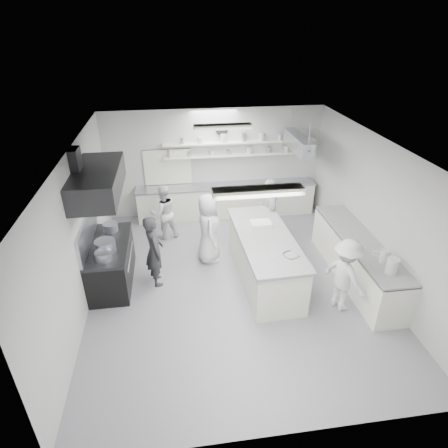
{
  "coord_description": "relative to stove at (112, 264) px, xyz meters",
  "views": [
    {
      "loc": [
        -1.16,
        -6.53,
        5.07
      ],
      "look_at": [
        -0.14,
        0.6,
        1.13
      ],
      "focal_mm": 30.27,
      "sensor_mm": 36.0,
      "label": 1
    }
  ],
  "objects": [
    {
      "name": "pot_rack",
      "position": [
        4.6,
        2.0,
        1.85
      ],
      "size": [
        0.3,
        1.6,
        0.4
      ],
      "primitive_type": "cube",
      "color": "#A8ABB5",
      "rests_on": "ceiling"
    },
    {
      "name": "stove",
      "position": [
        0.0,
        0.0,
        0.0
      ],
      "size": [
        0.8,
        1.8,
        0.9
      ],
      "primitive_type": "cube",
      "color": "black",
      "rests_on": "floor"
    },
    {
      "name": "shelf_upper",
      "position": [
        3.3,
        2.97,
        1.65
      ],
      "size": [
        4.2,
        0.26,
        0.04
      ],
      "primitive_type": "cube",
      "color": "white",
      "rests_on": "wall_back"
    },
    {
      "name": "right_counter",
      "position": [
        5.25,
        -0.6,
        0.02
      ],
      "size": [
        0.74,
        3.3,
        0.94
      ],
      "primitive_type": "cube",
      "color": "white",
      "rests_on": "floor"
    },
    {
      "name": "bowl_right",
      "position": [
        5.32,
        -1.19,
        0.52
      ],
      "size": [
        0.26,
        0.26,
        0.05
      ],
      "primitive_type": "imported",
      "rotation": [
        0.0,
        0.0,
        -0.22
      ],
      "color": "white",
      "rests_on": "right_counter"
    },
    {
      "name": "wall_right",
      "position": [
        5.6,
        -0.4,
        1.05
      ],
      "size": [
        0.04,
        7.0,
        3.0
      ],
      "primitive_type": "cube",
      "color": "silver",
      "rests_on": "floor"
    },
    {
      "name": "ceiling",
      "position": [
        2.6,
        -0.4,
        2.56
      ],
      "size": [
        6.0,
        7.0,
        0.02
      ],
      "primitive_type": "cube",
      "color": "white",
      "rests_on": "wall_back"
    },
    {
      "name": "prep_island",
      "position": [
        3.26,
        -0.34,
        0.06
      ],
      "size": [
        1.11,
        2.79,
        1.01
      ],
      "primitive_type": "cube",
      "rotation": [
        0.0,
        0.0,
        0.03
      ],
      "color": "white",
      "rests_on": "floor"
    },
    {
      "name": "cook_back",
      "position": [
        1.13,
        1.76,
        0.27
      ],
      "size": [
        0.83,
        0.73,
        1.44
      ],
      "primitive_type": "imported",
      "rotation": [
        0.0,
        0.0,
        -2.84
      ],
      "color": "silver",
      "rests_on": "floor"
    },
    {
      "name": "wall_front",
      "position": [
        2.6,
        -3.9,
        1.05
      ],
      "size": [
        6.0,
        0.04,
        3.0
      ],
      "primitive_type": "cube",
      "color": "silver",
      "rests_on": "floor"
    },
    {
      "name": "cook_island_left",
      "position": [
        2.15,
        0.56,
        0.39
      ],
      "size": [
        0.56,
        0.84,
        1.68
      ],
      "primitive_type": "imported",
      "rotation": [
        0.0,
        0.0,
        1.61
      ],
      "color": "silver",
      "rests_on": "floor"
    },
    {
      "name": "cook_right",
      "position": [
        4.55,
        -1.49,
        0.32
      ],
      "size": [
        0.9,
        1.13,
        1.53
      ],
      "primitive_type": "imported",
      "rotation": [
        0.0,
        0.0,
        1.96
      ],
      "color": "silver",
      "rests_on": "floor"
    },
    {
      "name": "cook_island_right",
      "position": [
        3.71,
        1.14,
        0.41
      ],
      "size": [
        0.47,
        1.03,
        1.73
      ],
      "primitive_type": "imported",
      "rotation": [
        0.0,
        0.0,
        -1.62
      ],
      "color": "silver",
      "rests_on": "floor"
    },
    {
      "name": "light_fixture_front",
      "position": [
        2.6,
        -2.2,
        2.49
      ],
      "size": [
        1.3,
        0.25,
        0.1
      ],
      "primitive_type": "cube",
      "color": "white",
      "rests_on": "ceiling"
    },
    {
      "name": "light_fixture_rear",
      "position": [
        2.6,
        1.4,
        2.49
      ],
      "size": [
        1.3,
        0.25,
        0.1
      ],
      "primitive_type": "cube",
      "color": "white",
      "rests_on": "ceiling"
    },
    {
      "name": "wall_clock",
      "position": [
        2.8,
        3.06,
        2.0
      ],
      "size": [
        0.32,
        0.05,
        0.32
      ],
      "primitive_type": "cylinder",
      "rotation": [
        1.57,
        0.0,
        0.0
      ],
      "color": "white",
      "rests_on": "wall_back"
    },
    {
      "name": "bowl_island_b",
      "position": [
        3.18,
        -1.11,
        0.6
      ],
      "size": [
        0.25,
        0.25,
        0.06
      ],
      "primitive_type": "imported",
      "rotation": [
        0.0,
        0.0,
        -0.29
      ],
      "color": "white",
      "rests_on": "prep_island"
    },
    {
      "name": "exhaust_hood",
      "position": [
        0.0,
        -0.0,
        1.9
      ],
      "size": [
        0.85,
        2.0,
        0.5
      ],
      "primitive_type": "cube",
      "color": "#262728",
      "rests_on": "wall_left"
    },
    {
      "name": "floor",
      "position": [
        2.6,
        -0.4,
        -0.46
      ],
      "size": [
        6.0,
        7.0,
        0.02
      ],
      "primitive_type": "cube",
      "color": "#94949E",
      "rests_on": "ground"
    },
    {
      "name": "back_counter",
      "position": [
        2.9,
        2.8,
        0.01
      ],
      "size": [
        5.0,
        0.6,
        0.92
      ],
      "primitive_type": "cube",
      "color": "white",
      "rests_on": "floor"
    },
    {
      "name": "stove_pot",
      "position": [
        0.0,
        -0.29,
        0.61
      ],
      "size": [
        0.4,
        0.4,
        0.29
      ],
      "primitive_type": "cylinder",
      "color": "#A8ABB5",
      "rests_on": "stove"
    },
    {
      "name": "cook_stove",
      "position": [
        0.93,
        -0.15,
        0.35
      ],
      "size": [
        0.5,
        0.65,
        1.6
      ],
      "primitive_type": "imported",
      "rotation": [
        0.0,
        0.0,
        1.8
      ],
      "color": "#2F2F31",
      "rests_on": "floor"
    },
    {
      "name": "pass_through_window",
      "position": [
        1.3,
        3.08,
        1.0
      ],
      "size": [
        1.3,
        0.04,
        1.0
      ],
      "primitive_type": "cube",
      "color": "black",
      "rests_on": "wall_back"
    },
    {
      "name": "wall_back",
      "position": [
        2.6,
        3.1,
        1.05
      ],
      "size": [
        6.0,
        0.04,
        3.0
      ],
      "primitive_type": "cube",
      "color": "silver",
      "rests_on": "floor"
    },
    {
      "name": "shelf_lower",
      "position": [
        3.3,
        2.97,
        1.3
      ],
      "size": [
        4.2,
        0.26,
        0.04
      ],
      "primitive_type": "cube",
      "color": "white",
      "rests_on": "wall_back"
    },
    {
      "name": "wall_left",
      "position": [
        -0.4,
        -0.4,
        1.05
      ],
      "size": [
        0.04,
        7.0,
        3.0
      ],
      "primitive_type": "cube",
      "color": "silver",
      "rests_on": "floor"
    },
    {
      "name": "bowl_island_a",
      "position": [
        3.57,
        -1.11,
        0.6
      ],
      "size": [
        0.38,
        0.38,
        0.07
      ],
      "primitive_type": "imported",
      "rotation": [
        0.0,
        0.0,
        0.42
      ],
      "color": "#A8ABB5",
      "rests_on": "prep_island"
    }
  ]
}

